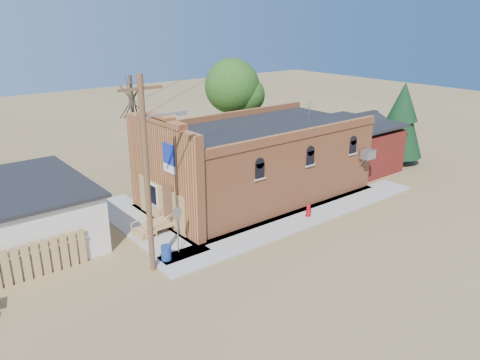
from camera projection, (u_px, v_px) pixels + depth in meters
ground at (296, 231)px, 25.81m from camera, size 120.00×120.00×0.00m
sidewalk_south at (303, 218)px, 27.35m from camera, size 19.00×2.20×0.08m
sidewalk_west at (142, 224)px, 26.52m from camera, size 2.60×10.00×0.08m
brick_bar at (255, 162)px, 30.07m from camera, size 16.40×7.97×6.30m
red_shed at (353, 140)px, 35.89m from camera, size 5.40×6.40×4.30m
wood_fence at (31, 261)px, 20.79m from camera, size 5.20×0.10×1.80m
utility_pole at (148, 172)px, 20.34m from camera, size 3.12×0.26×9.00m
tree_bare_near at (132, 98)px, 31.69m from camera, size 2.80×2.80×7.65m
tree_leafy at (232, 86)px, 37.36m from camera, size 4.40×4.40×8.15m
evergreen_tree at (402, 118)px, 36.66m from camera, size 3.60×3.60×6.50m
fire_hydrant at (308, 210)px, 27.43m from camera, size 0.43×0.41×0.76m
stop_sign at (177, 218)px, 22.71m from camera, size 0.65×0.22×2.43m
trash_barrel at (166, 253)px, 22.48m from camera, size 0.63×0.63×0.75m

